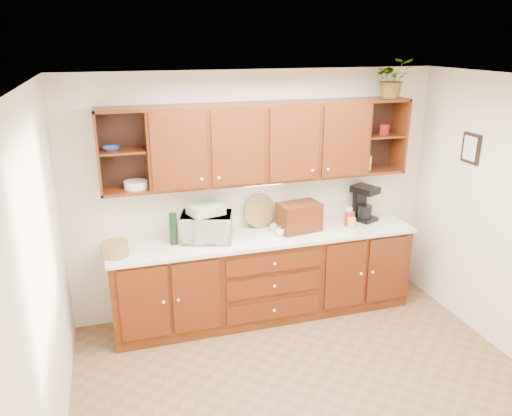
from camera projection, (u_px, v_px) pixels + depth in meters
floor at (317, 399)px, 4.21m from camera, size 4.00×4.00×0.00m
ceiling at (332, 83)px, 3.37m from camera, size 4.00×4.00×0.00m
back_wall at (257, 194)px, 5.38m from camera, size 4.00×0.00×4.00m
left_wall at (41, 296)px, 3.25m from camera, size 0.00×3.50×3.50m
base_cabinets at (265, 277)px, 5.38m from camera, size 3.20×0.60×0.90m
countertop at (265, 237)px, 5.22m from camera, size 3.24×0.64×0.04m
upper_cabinets at (262, 142)px, 5.05m from camera, size 3.20×0.33×0.80m
undercabinet_light at (263, 184)px, 5.13m from camera, size 0.40×0.05×0.02m
framed_picture at (471, 148)px, 4.97m from camera, size 0.03×0.24×0.30m
wicker_basket at (115, 249)px, 4.70m from camera, size 0.33×0.33×0.13m
microwave at (207, 227)px, 5.04m from camera, size 0.58×0.47×0.28m
towel_stack at (206, 209)px, 4.98m from camera, size 0.39×0.33×0.10m
wine_bottle at (173, 229)px, 4.93m from camera, size 0.10×0.10×0.33m
woven_tray at (260, 226)px, 5.44m from camera, size 0.39×0.17×0.37m
bread_box at (299, 217)px, 5.29m from camera, size 0.47×0.33×0.31m
mug_tree at (280, 229)px, 5.26m from camera, size 0.24×0.25×0.28m
canister_red at (349, 219)px, 5.46m from camera, size 0.12×0.12×0.15m
canister_white at (348, 216)px, 5.50m from camera, size 0.10×0.10×0.19m
canister_yellow at (352, 223)px, 5.39m from camera, size 0.11×0.11×0.12m
coffee_maker at (363, 203)px, 5.61m from camera, size 0.30×0.34×0.39m
bowl_stack at (111, 149)px, 4.63m from camera, size 0.17×0.17×0.04m
plate_stack at (136, 185)px, 4.80m from camera, size 0.24×0.24×0.07m
pantry_box_yellow at (366, 163)px, 5.43m from camera, size 0.11×0.09×0.16m
pantry_box_red at (384, 130)px, 5.38m from camera, size 0.09×0.09×0.11m
potted_plant at (393, 78)px, 5.18m from camera, size 0.43×0.40×0.41m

